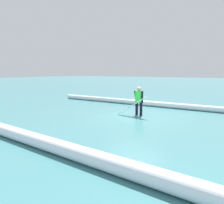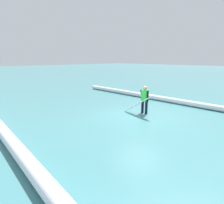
# 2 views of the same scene
# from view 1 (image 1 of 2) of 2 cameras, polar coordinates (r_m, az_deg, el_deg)

# --- Properties ---
(ground_plane) EXTENTS (147.72, 147.72, 0.00)m
(ground_plane) POSITION_cam_1_polar(r_m,az_deg,el_deg) (12.89, 5.19, -3.30)
(ground_plane) COLOR #3C777C
(surfer) EXTENTS (0.52, 0.28, 1.47)m
(surfer) POSITION_cam_1_polar(r_m,az_deg,el_deg) (13.24, 5.99, 0.57)
(surfer) COLOR black
(surfer) RESTS_ON ground_plane
(surfboard) EXTENTS (1.89, 0.42, 1.22)m
(surfboard) POSITION_cam_1_polar(r_m,az_deg,el_deg) (12.95, 4.84, -0.59)
(surfboard) COLOR white
(surfboard) RESTS_ON ground_plane
(wave_crest_foreground) EXTENTS (14.09, 0.57, 0.34)m
(wave_crest_foreground) POSITION_cam_1_polar(r_m,az_deg,el_deg) (17.12, 6.74, -0.20)
(wave_crest_foreground) COLOR white
(wave_crest_foreground) RESTS_ON ground_plane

